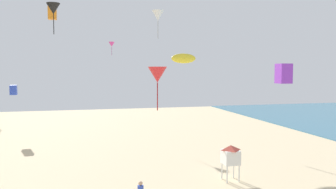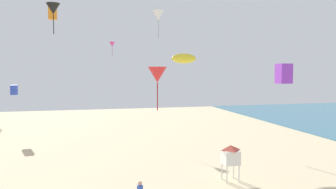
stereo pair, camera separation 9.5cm
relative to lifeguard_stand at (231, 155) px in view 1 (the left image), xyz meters
The scene contains 9 objects.
lifeguard_stand is the anchor object (origin of this frame).
kite_orange_box 21.22m from the lifeguard_stand, 135.64° to the left, with size 0.77×0.77×1.21m.
kite_white_delta 29.48m from the lifeguard_stand, 89.09° to the left, with size 1.76×1.76×4.00m.
kite_blue_box 29.59m from the lifeguard_stand, 128.80° to the left, with size 0.76×0.76×1.19m.
kite_purple_box 7.93m from the lifeguard_stand, 18.79° to the left, with size 0.99×0.99×1.55m.
kite_yellow_parafoil 15.81m from the lifeguard_stand, 87.22° to the left, with size 2.77×0.77×1.08m.
kite_magenta_delta 27.56m from the lifeguard_stand, 104.00° to the left, with size 0.81×0.81×1.84m.
kite_red_delta 7.96m from the lifeguard_stand, 144.50° to the left, with size 1.46×1.46×3.31m.
kite_black_delta 15.34m from the lifeguard_stand, behind, with size 0.85×0.85×1.94m.
Camera 1 is at (-1.45, -9.05, 7.76)m, focal length 36.03 mm.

